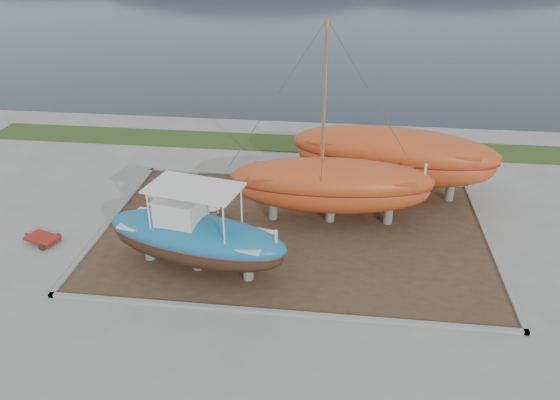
% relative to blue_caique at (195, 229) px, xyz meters
% --- Properties ---
extents(ground, '(140.00, 140.00, 0.00)m').
position_rel_blue_caique_xyz_m(ground, '(3.77, -0.47, -2.00)').
color(ground, gray).
rests_on(ground, ground).
extents(dirt_patch, '(18.00, 12.00, 0.06)m').
position_rel_blue_caique_xyz_m(dirt_patch, '(3.77, 3.53, -1.97)').
color(dirt_patch, '#422D1E').
rests_on(dirt_patch, ground).
extents(curb_frame, '(18.60, 12.60, 0.15)m').
position_rel_blue_caique_xyz_m(curb_frame, '(3.77, 3.53, -1.93)').
color(curb_frame, gray).
rests_on(curb_frame, ground).
extents(grass_strip, '(44.00, 3.00, 0.08)m').
position_rel_blue_caique_xyz_m(grass_strip, '(3.77, 15.03, -1.96)').
color(grass_strip, '#284219').
rests_on(grass_strip, ground).
extents(sea, '(260.00, 100.00, 0.04)m').
position_rel_blue_caique_xyz_m(sea, '(3.77, 69.53, -2.00)').
color(sea, '#1A2435').
rests_on(sea, ground).
extents(blue_caique, '(8.42, 4.18, 3.89)m').
position_rel_blue_caique_xyz_m(blue_caique, '(0.00, 0.00, 0.00)').
color(blue_caique, '#1A6EA1').
rests_on(blue_caique, dirt_patch).
extents(white_dinghy, '(4.51, 2.81, 1.27)m').
position_rel_blue_caique_xyz_m(white_dinghy, '(-1.83, 4.30, -1.31)').
color(white_dinghy, silver).
rests_on(white_dinghy, dirt_patch).
extents(orange_sailboat, '(9.93, 3.29, 9.63)m').
position_rel_blue_caique_xyz_m(orange_sailboat, '(5.45, 4.85, 2.87)').
color(orange_sailboat, '#B4441B').
rests_on(orange_sailboat, dirt_patch).
extents(orange_bare_hull, '(11.28, 4.98, 3.57)m').
position_rel_blue_caique_xyz_m(orange_bare_hull, '(8.56, 8.37, -0.16)').
color(orange_bare_hull, '#B4441B').
rests_on(orange_bare_hull, dirt_patch).
extents(red_trailer, '(2.48, 1.79, 0.32)m').
position_rel_blue_caique_xyz_m(red_trailer, '(-7.71, 1.23, -1.84)').
color(red_trailer, '#A12112').
rests_on(red_trailer, ground).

